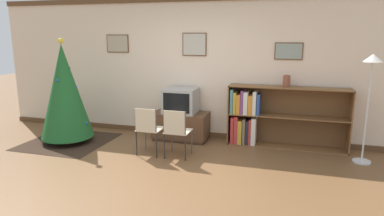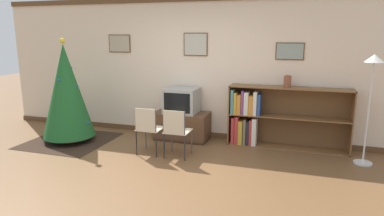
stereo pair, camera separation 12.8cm
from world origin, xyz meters
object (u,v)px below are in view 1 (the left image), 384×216
at_px(bookshelf, 264,117).
at_px(standing_lamp, 371,80).
at_px(folding_chair_left, 148,128).
at_px(folding_chair_right, 176,130).
at_px(vase, 287,81).
at_px(christmas_tree, 65,92).
at_px(tv_console, 181,126).
at_px(television, 181,101).

height_order(bookshelf, standing_lamp, standing_lamp).
distance_m(folding_chair_left, folding_chair_right, 0.50).
height_order(vase, standing_lamp, standing_lamp).
xyz_separation_m(christmas_tree, tv_console, (2.00, 0.76, -0.70)).
bearing_deg(vase, christmas_tree, -167.48).
relative_size(christmas_tree, standing_lamp, 1.12).
height_order(tv_console, bookshelf, bookshelf).
bearing_deg(television, standing_lamp, -5.90).
bearing_deg(bookshelf, folding_chair_left, -149.02).
relative_size(folding_chair_left, bookshelf, 0.39).
height_order(folding_chair_left, folding_chair_right, same).
xyz_separation_m(tv_console, folding_chair_left, (-0.25, -0.98, 0.20)).
distance_m(folding_chair_right, standing_lamp, 3.10).
bearing_deg(folding_chair_left, folding_chair_right, 0.00).
xyz_separation_m(folding_chair_left, bookshelf, (1.81, 1.09, 0.06)).
distance_m(christmas_tree, standing_lamp, 5.19).
height_order(christmas_tree, folding_chair_right, christmas_tree).
relative_size(tv_console, vase, 4.97).
bearing_deg(folding_chair_right, christmas_tree, 174.35).
height_order(folding_chair_left, bookshelf, bookshelf).
bearing_deg(tv_console, bookshelf, 3.87).
bearing_deg(christmas_tree, standing_lamp, 4.77).
distance_m(bookshelf, vase, 0.76).
height_order(television, vase, vase).
bearing_deg(bookshelf, folding_chair_right, -140.34).
height_order(television, folding_chair_left, television).
relative_size(folding_chair_left, vase, 3.94).
height_order(tv_console, television, television).
distance_m(tv_console, standing_lamp, 3.34).
height_order(folding_chair_right, standing_lamp, standing_lamp).
xyz_separation_m(tv_console, bookshelf, (1.56, 0.11, 0.26)).
height_order(christmas_tree, tv_console, christmas_tree).
height_order(tv_console, standing_lamp, standing_lamp).
bearing_deg(tv_console, standing_lamp, -5.95).
height_order(tv_console, vase, vase).
distance_m(television, vase, 1.97).
xyz_separation_m(tv_console, vase, (1.92, 0.11, 0.94)).
height_order(folding_chair_left, standing_lamp, standing_lamp).
relative_size(television, folding_chair_right, 0.75).
distance_m(vase, standing_lamp, 1.32).
bearing_deg(christmas_tree, tv_console, 20.75).
height_order(christmas_tree, standing_lamp, christmas_tree).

